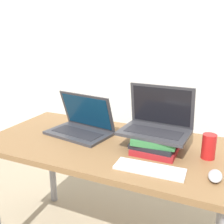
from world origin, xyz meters
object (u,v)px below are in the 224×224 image
object	(u,v)px
wireless_keyboard	(149,169)
laptop_left	(81,126)
mouse	(215,176)
soda_can	(209,146)
book_stack	(156,142)
laptop_on_books	(157,123)

from	to	relation	value
wireless_keyboard	laptop_left	bearing A→B (deg)	152.00
mouse	soda_can	xyz separation A→B (m)	(-0.05, 0.19, 0.05)
laptop_left	mouse	distance (m)	0.81
book_stack	soda_can	distance (m)	0.26
book_stack	soda_can	size ratio (longest dim) A/B	2.15
laptop_left	soda_can	bearing A→B (deg)	-3.00
wireless_keyboard	mouse	world-z (taller)	mouse
book_stack	laptop_on_books	distance (m)	0.10
laptop_on_books	laptop_left	bearing A→B (deg)	178.78
laptop_on_books	mouse	bearing A→B (deg)	-35.13
laptop_on_books	wireless_keyboard	bearing A→B (deg)	-80.75
mouse	soda_can	world-z (taller)	soda_can
laptop_left	book_stack	xyz separation A→B (m)	(0.47, -0.04, -0.01)
wireless_keyboard	mouse	bearing A→B (deg)	8.27
laptop_left	laptop_on_books	world-z (taller)	laptop_on_books
soda_can	book_stack	bearing A→B (deg)	-179.23
laptop_on_books	book_stack	bearing A→B (deg)	-69.95
book_stack	mouse	world-z (taller)	book_stack
laptop_left	book_stack	distance (m)	0.48
mouse	wireless_keyboard	bearing A→B (deg)	-171.73
laptop_left	book_stack	world-z (taller)	laptop_left
book_stack	wireless_keyboard	world-z (taller)	book_stack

